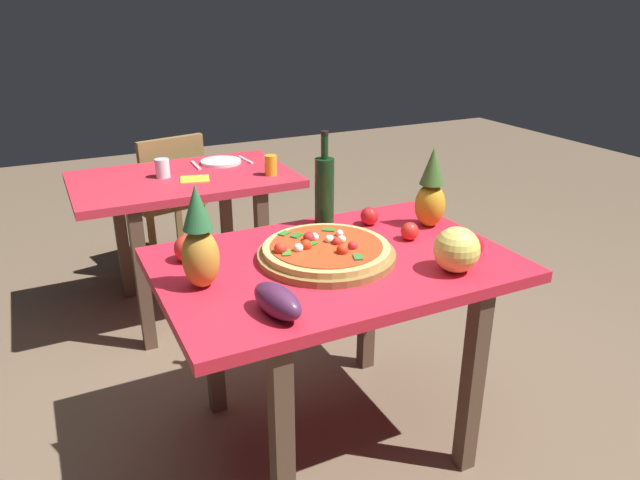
{
  "coord_description": "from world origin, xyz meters",
  "views": [
    {
      "loc": [
        -0.86,
        -1.63,
        1.58
      ],
      "look_at": [
        -0.02,
        0.07,
        0.8
      ],
      "focal_mm": 32.84,
      "sensor_mm": 36.0,
      "label": 1
    }
  ],
  "objects_px": {
    "background_table": "(185,197)",
    "tomato_near_board": "(410,231)",
    "bell_pepper": "(187,249)",
    "dinner_plate": "(221,162)",
    "melon": "(457,250)",
    "knife_utensil": "(245,160)",
    "dining_chair": "(168,195)",
    "pineapple_right": "(199,242)",
    "tomato_beside_pepper": "(198,238)",
    "napkin_folded": "(195,179)",
    "display_table": "(334,285)",
    "tomato_at_corner": "(370,216)",
    "drinking_glass_water": "(162,168)",
    "pineapple_left": "(431,192)",
    "pizza": "(326,248)",
    "eggplant": "(277,301)",
    "drinking_glass_juice": "(271,165)",
    "fork_utensil": "(196,165)",
    "tomato_by_bottle": "(472,246)",
    "wine_bottle": "(324,190)",
    "pizza_board": "(326,255)"
  },
  "relations": [
    {
      "from": "background_table",
      "to": "tomato_near_board",
      "type": "height_order",
      "value": "tomato_near_board"
    },
    {
      "from": "bell_pepper",
      "to": "dinner_plate",
      "type": "xyz_separation_m",
      "value": [
        0.49,
        1.2,
        -0.04
      ]
    },
    {
      "from": "melon",
      "to": "knife_utensil",
      "type": "xyz_separation_m",
      "value": [
        -0.14,
        1.67,
        -0.07
      ]
    },
    {
      "from": "dining_chair",
      "to": "pineapple_right",
      "type": "height_order",
      "value": "pineapple_right"
    },
    {
      "from": "tomato_beside_pepper",
      "to": "napkin_folded",
      "type": "bearing_deg",
      "value": 75.83
    },
    {
      "from": "melon",
      "to": "display_table",
      "type": "bearing_deg",
      "value": 140.38
    },
    {
      "from": "tomato_at_corner",
      "to": "tomato_near_board",
      "type": "bearing_deg",
      "value": -75.45
    },
    {
      "from": "display_table",
      "to": "tomato_at_corner",
      "type": "distance_m",
      "value": 0.39
    },
    {
      "from": "display_table",
      "to": "tomato_near_board",
      "type": "relative_size",
      "value": 17.79
    },
    {
      "from": "drinking_glass_water",
      "to": "melon",
      "type": "bearing_deg",
      "value": -67.98
    },
    {
      "from": "pineapple_left",
      "to": "pizza",
      "type": "bearing_deg",
      "value": -168.48
    },
    {
      "from": "background_table",
      "to": "eggplant",
      "type": "height_order",
      "value": "eggplant"
    },
    {
      "from": "pineapple_left",
      "to": "drinking_glass_juice",
      "type": "xyz_separation_m",
      "value": [
        -0.29,
        0.95,
        -0.09
      ]
    },
    {
      "from": "background_table",
      "to": "dining_chair",
      "type": "height_order",
      "value": "dining_chair"
    },
    {
      "from": "pizza",
      "to": "pineapple_left",
      "type": "xyz_separation_m",
      "value": [
        0.51,
        0.1,
        0.1
      ]
    },
    {
      "from": "display_table",
      "to": "fork_utensil",
      "type": "distance_m",
      "value": 1.42
    },
    {
      "from": "tomato_by_bottle",
      "to": "fork_utensil",
      "type": "height_order",
      "value": "tomato_by_bottle"
    },
    {
      "from": "tomato_at_corner",
      "to": "wine_bottle",
      "type": "bearing_deg",
      "value": 152.87
    },
    {
      "from": "tomato_at_corner",
      "to": "knife_utensil",
      "type": "height_order",
      "value": "tomato_at_corner"
    },
    {
      "from": "display_table",
      "to": "bell_pepper",
      "type": "xyz_separation_m",
      "value": [
        -0.45,
        0.21,
        0.14
      ]
    },
    {
      "from": "display_table",
      "to": "pineapple_right",
      "type": "distance_m",
      "value": 0.52
    },
    {
      "from": "dining_chair",
      "to": "drinking_glass_water",
      "type": "xyz_separation_m",
      "value": [
        -0.12,
        -0.56,
        0.32
      ]
    },
    {
      "from": "wine_bottle",
      "to": "tomato_near_board",
      "type": "bearing_deg",
      "value": -53.31
    },
    {
      "from": "pineapple_right",
      "to": "tomato_near_board",
      "type": "height_order",
      "value": "pineapple_right"
    },
    {
      "from": "pizza",
      "to": "pineapple_right",
      "type": "relative_size",
      "value": 1.33
    },
    {
      "from": "dining_chair",
      "to": "fork_utensil",
      "type": "distance_m",
      "value": 0.51
    },
    {
      "from": "eggplant",
      "to": "background_table",
      "type": "bearing_deg",
      "value": 85.9
    },
    {
      "from": "knife_utensil",
      "to": "pineapple_left",
      "type": "bearing_deg",
      "value": -81.69
    },
    {
      "from": "background_table",
      "to": "tomato_at_corner",
      "type": "bearing_deg",
      "value": -64.21
    },
    {
      "from": "dining_chair",
      "to": "tomato_beside_pepper",
      "type": "xyz_separation_m",
      "value": [
        -0.21,
        -1.52,
        0.31
      ]
    },
    {
      "from": "pineapple_left",
      "to": "bell_pepper",
      "type": "distance_m",
      "value": 0.95
    },
    {
      "from": "display_table",
      "to": "drinking_glass_juice",
      "type": "bearing_deg",
      "value": 79.69
    },
    {
      "from": "pizza",
      "to": "dining_chair",
      "type": "bearing_deg",
      "value": 95.07
    },
    {
      "from": "pizza",
      "to": "dinner_plate",
      "type": "height_order",
      "value": "pizza"
    },
    {
      "from": "drinking_glass_juice",
      "to": "tomato_at_corner",
      "type": "bearing_deg",
      "value": -84.16
    },
    {
      "from": "background_table",
      "to": "napkin_folded",
      "type": "xyz_separation_m",
      "value": [
        0.04,
        -0.09,
        0.12
      ]
    },
    {
      "from": "bell_pepper",
      "to": "dinner_plate",
      "type": "distance_m",
      "value": 1.3
    },
    {
      "from": "wine_bottle",
      "to": "knife_utensil",
      "type": "distance_m",
      "value": 1.1
    },
    {
      "from": "knife_utensil",
      "to": "wine_bottle",
      "type": "bearing_deg",
      "value": -98.04
    },
    {
      "from": "pizza_board",
      "to": "drinking_glass_water",
      "type": "height_order",
      "value": "drinking_glass_water"
    },
    {
      "from": "eggplant",
      "to": "melon",
      "type": "bearing_deg",
      "value": 1.03
    },
    {
      "from": "eggplant",
      "to": "drinking_glass_water",
      "type": "height_order",
      "value": "drinking_glass_water"
    },
    {
      "from": "dining_chair",
      "to": "wine_bottle",
      "type": "distance_m",
      "value": 1.6
    },
    {
      "from": "melon",
      "to": "tomato_beside_pepper",
      "type": "xyz_separation_m",
      "value": [
        -0.7,
        0.57,
        -0.04
      ]
    },
    {
      "from": "eggplant",
      "to": "tomato_at_corner",
      "type": "distance_m",
      "value": 0.79
    },
    {
      "from": "eggplant",
      "to": "tomato_at_corner",
      "type": "bearing_deg",
      "value": 40.1
    },
    {
      "from": "display_table",
      "to": "drinking_glass_water",
      "type": "relative_size",
      "value": 12.74
    },
    {
      "from": "background_table",
      "to": "dinner_plate",
      "type": "bearing_deg",
      "value": 32.04
    },
    {
      "from": "fork_utensil",
      "to": "display_table",
      "type": "bearing_deg",
      "value": -84.09
    },
    {
      "from": "drinking_glass_water",
      "to": "background_table",
      "type": "bearing_deg",
      "value": -10.74
    }
  ]
}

